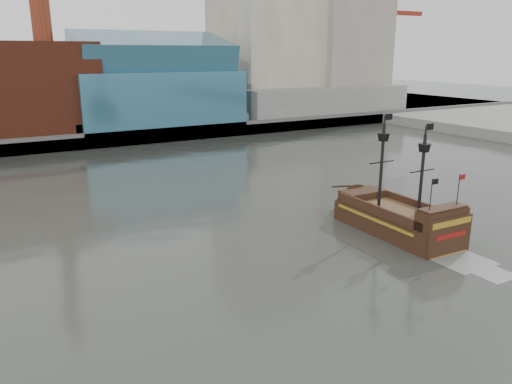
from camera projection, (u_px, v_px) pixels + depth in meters
ground at (372, 300)px, 31.88m from camera, size 400.00×400.00×0.00m
promenade_far at (80, 121)px, 108.43m from camera, size 220.00×60.00×2.00m
seawall at (115, 139)px, 83.72m from camera, size 220.00×1.00×2.60m
skyline at (103, 4)px, 98.36m from camera, size 149.00×45.00×62.00m
crane_a at (386, 38)px, 132.90m from camera, size 22.50×4.00×32.25m
crane_b at (385, 51)px, 146.81m from camera, size 19.10×4.00×26.25m
pirate_ship at (398, 222)px, 43.54m from camera, size 4.92×14.81×11.03m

